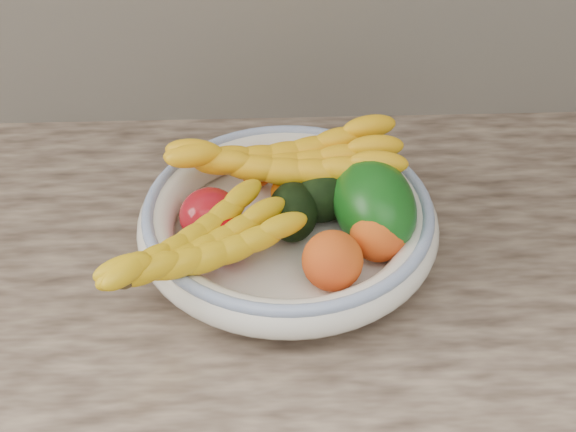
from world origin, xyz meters
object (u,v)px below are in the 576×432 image
at_px(fruit_bowl, 288,223).
at_px(banana_bunch_back, 284,166).
at_px(green_mango, 374,205).
at_px(banana_bunch_front, 198,252).

relative_size(fruit_bowl, banana_bunch_back, 1.18).
distance_m(green_mango, banana_bunch_front, 0.24).
bearing_deg(fruit_bowl, banana_bunch_front, -140.97).
xyz_separation_m(green_mango, banana_bunch_back, (-0.11, 0.07, 0.01)).
relative_size(banana_bunch_back, banana_bunch_front, 1.17).
xyz_separation_m(fruit_bowl, banana_bunch_front, (-0.11, -0.09, 0.03)).
bearing_deg(banana_bunch_back, banana_bunch_front, -126.91).
xyz_separation_m(fruit_bowl, banana_bunch_back, (-0.00, 0.07, 0.04)).
relative_size(fruit_bowl, banana_bunch_front, 1.38).
height_order(fruit_bowl, green_mango, green_mango).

